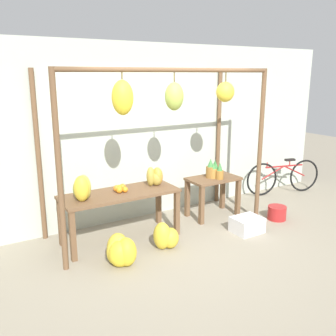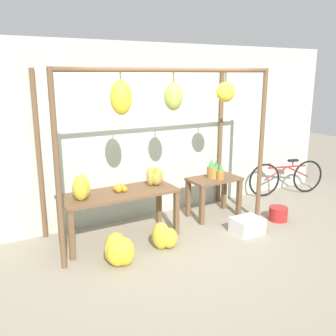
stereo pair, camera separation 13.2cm
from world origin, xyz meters
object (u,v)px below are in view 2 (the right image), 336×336
Objects in this scene: pineapple_cluster at (215,171)px; papaya_pile at (155,177)px; banana_pile_ground_left at (119,250)px; blue_bucket at (278,214)px; banana_pile_ground_right at (165,237)px; parked_bicycle at (286,177)px; fruit_crate_white at (247,225)px; banana_pile_on_table at (81,188)px; orange_pile at (120,188)px.

pineapple_cluster is 1.14m from papaya_pile.
papaya_pile is (0.89, 0.70, 0.66)m from banana_pile_ground_left.
pineapple_cluster reaches higher than blue_bucket.
banana_pile_ground_right is 0.28× the size of parked_bicycle.
parked_bicycle is 3.12m from papaya_pile.
papaya_pile is at bearing 73.49° from banana_pile_ground_right.
banana_pile_ground_right is 1.34m from fruit_crate_white.
parked_bicycle is (1.15, 0.92, 0.23)m from blue_bucket.
blue_bucket is 2.15m from papaya_pile.
blue_bucket is 1.49m from parked_bicycle.
pineapple_cluster is at bearing 26.23° from banana_pile_ground_right.
banana_pile_ground_left is at bearing -173.05° from banana_pile_ground_right.
pineapple_cluster is 1.24m from blue_bucket.
pineapple_cluster is 0.21× the size of parked_bicycle.
parked_bicycle is at bearing 15.25° from banana_pile_ground_right.
banana_pile_ground_left and banana_pile_ground_right have the same top height.
banana_pile_on_table is 0.96m from banana_pile_ground_left.
orange_pile is at bearing 179.44° from papaya_pile.
banana_pile_on_table is 3.20m from blue_bucket.
fruit_crate_white is (2.28, -0.69, -0.76)m from banana_pile_on_table.
banana_pile_on_table is 0.77× the size of banana_pile_ground_right.
banana_pile_ground_right is at bearing -164.75° from parked_bicycle.
parked_bicycle is (1.92, 1.05, 0.23)m from fruit_crate_white.
banana_pile_ground_right is at bearing -28.73° from banana_pile_on_table.
orange_pile reaches higher than blue_bucket.
pineapple_cluster reaches higher than banana_pile_ground_left.
pineapple_cluster is 1.59m from banana_pile_ground_right.
pineapple_cluster is 1.12× the size of papaya_pile.
parked_bicycle is at bearing 13.81° from banana_pile_ground_left.
banana_pile_ground_left is (-2.02, -0.73, -0.60)m from pineapple_cluster.
banana_pile_on_table is 0.79× the size of fruit_crate_white.
orange_pile is 0.94m from banana_pile_ground_right.
fruit_crate_white is 0.79m from blue_bucket.
parked_bicycle is (3.25, 0.89, 0.17)m from banana_pile_ground_right.
fruit_crate_white is at bearing -170.55° from blue_bucket.
orange_pile is at bearing 155.19° from fruit_crate_white.
blue_bucket is (2.10, -0.04, -0.06)m from banana_pile_ground_right.
fruit_crate_white is at bearing -7.12° from banana_pile_ground_right.
banana_pile_ground_right reaches higher than fruit_crate_white.
fruit_crate_white reaches higher than blue_bucket.
banana_pile_ground_right is at bearing 6.95° from banana_pile_ground_left.
pineapple_cluster is at bearing 1.54° from papaya_pile.
banana_pile_ground_left is at bearing -166.19° from parked_bicycle.
banana_pile_on_table is at bearing 112.63° from banana_pile_ground_left.
banana_pile_on_table is at bearing -175.12° from parked_bicycle.
papaya_pile reaches higher than parked_bicycle.
papaya_pile reaches higher than blue_bucket.
papaya_pile is at bearing 161.15° from blue_bucket.
pineapple_cluster is at bearing 138.88° from blue_bucket.
orange_pile is at bearing 121.46° from banana_pile_ground_right.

